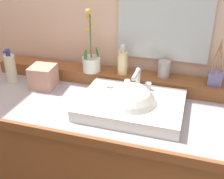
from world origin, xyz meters
TOP-DOWN VIEW (x-y plane):
  - wall_back at (0.00, 0.41)m, footprint 3.46×0.20m
  - vanity_cabinet at (0.00, -0.00)m, footprint 1.49×0.61m
  - back_ledge at (0.00, 0.22)m, footprint 1.41×0.13m
  - sink_basin at (0.18, -0.05)m, footprint 0.49×0.37m
  - soap_bar at (0.04, 0.07)m, footprint 0.07×0.04m
  - potted_plant at (-0.12, 0.20)m, footprint 0.10×0.10m
  - soap_dispenser at (0.06, 0.21)m, footprint 0.06×0.06m
  - tumbler_cup at (0.29, 0.24)m, footprint 0.07×0.07m
  - reed_diffuser at (0.55, 0.22)m, footprint 0.09×0.09m
  - lotion_bottle at (-0.56, 0.06)m, footprint 0.06×0.06m
  - tissue_box at (-0.35, 0.06)m, footprint 0.14×0.14m
  - mirror at (0.26, 0.30)m, footprint 0.49×0.02m

SIDE VIEW (x-z plane):
  - vanity_cabinet at x=0.00m, z-range 0.00..0.84m
  - sink_basin at x=0.18m, z-range 0.72..1.00m
  - back_ledge at x=0.00m, z-range 0.83..0.91m
  - tissue_box at x=-0.35m, z-range 0.83..0.96m
  - soap_bar at x=0.04m, z-range 0.89..0.92m
  - lotion_bottle at x=-0.56m, z-range 0.82..1.02m
  - reed_diffuser at x=0.55m, z-range 0.82..1.07m
  - tumbler_cup at x=0.29m, z-range 0.91..0.99m
  - soap_dispenser at x=0.06m, z-range 0.89..1.06m
  - potted_plant at x=-0.12m, z-range 0.80..1.16m
  - mirror at x=0.26m, z-range 0.99..1.45m
  - wall_back at x=0.00m, z-range 0.00..2.44m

